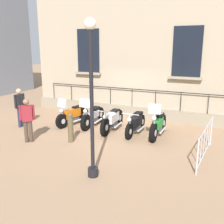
# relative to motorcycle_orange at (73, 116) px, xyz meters

# --- Properties ---
(ground_plane) EXTENTS (60.00, 60.00, 0.00)m
(ground_plane) POSITION_rel_motorcycle_orange_xyz_m (-0.32, 1.96, -0.41)
(ground_plane) COLOR #9E7A5B
(building_facade) EXTENTS (0.82, 11.03, 8.50)m
(building_facade) POSITION_rel_motorcycle_orange_xyz_m (-2.63, 1.96, 3.74)
(building_facade) COLOR tan
(building_facade) RESTS_ON ground_plane
(motorcycle_orange) EXTENTS (1.97, 0.65, 1.27)m
(motorcycle_orange) POSITION_rel_motorcycle_orange_xyz_m (0.00, 0.00, 0.00)
(motorcycle_orange) COLOR black
(motorcycle_orange) RESTS_ON ground_plane
(motorcycle_silver) EXTENTS (2.10, 0.65, 1.34)m
(motorcycle_silver) POSITION_rel_motorcycle_orange_xyz_m (-0.20, 0.91, 0.01)
(motorcycle_silver) COLOR black
(motorcycle_silver) RESTS_ON ground_plane
(motorcycle_white) EXTENTS (2.21, 0.73, 0.96)m
(motorcycle_white) POSITION_rel_motorcycle_orange_xyz_m (0.01, 1.95, 0.03)
(motorcycle_white) COLOR black
(motorcycle_white) RESTS_ON ground_plane
(motorcycle_black) EXTENTS (2.04, 0.67, 0.96)m
(motorcycle_black) POSITION_rel_motorcycle_orange_xyz_m (0.00, 2.96, 0.01)
(motorcycle_black) COLOR black
(motorcycle_black) RESTS_ON ground_plane
(motorcycle_green) EXTENTS (2.08, 0.55, 1.41)m
(motorcycle_green) POSITION_rel_motorcycle_orange_xyz_m (-0.07, 3.85, 0.01)
(motorcycle_green) COLOR black
(motorcycle_green) RESTS_ON ground_plane
(lamppost) EXTENTS (0.29, 0.29, 4.06)m
(lamppost) POSITION_rel_motorcycle_orange_xyz_m (3.80, 3.14, 1.68)
(lamppost) COLOR black
(lamppost) RESTS_ON ground_plane
(crowd_barrier) EXTENTS (2.52, 0.19, 1.05)m
(crowd_barrier) POSITION_rel_motorcycle_orange_xyz_m (1.31, 5.71, 0.15)
(crowd_barrier) COLOR #B7B7BF
(crowd_barrier) RESTS_ON ground_plane
(bollard) EXTENTS (0.20, 0.20, 1.08)m
(bollard) POSITION_rel_motorcycle_orange_xyz_m (1.86, 1.14, 0.13)
(bollard) COLOR brown
(bollard) RESTS_ON ground_plane
(pedestrian_standing) EXTENTS (0.53, 0.26, 1.67)m
(pedestrian_standing) POSITION_rel_motorcycle_orange_xyz_m (1.21, -1.85, 0.53)
(pedestrian_standing) COLOR #23283D
(pedestrian_standing) RESTS_ON ground_plane
(pedestrian_walking) EXTENTS (0.40, 0.42, 1.61)m
(pedestrian_walking) POSITION_rel_motorcycle_orange_xyz_m (2.51, -0.25, 0.49)
(pedestrian_walking) COLOR #47382D
(pedestrian_walking) RESTS_ON ground_plane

